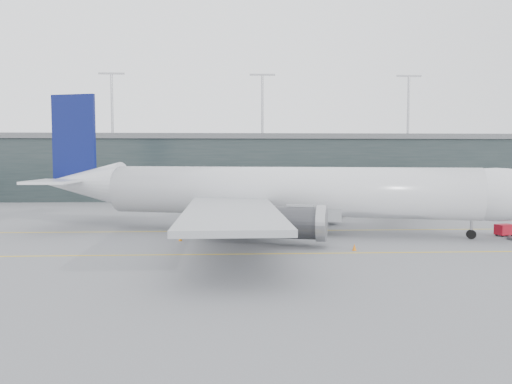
{
  "coord_description": "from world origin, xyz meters",
  "views": [
    {
      "loc": [
        -2.41,
        -70.32,
        9.88
      ],
      "look_at": [
        0.91,
        -4.0,
        5.24
      ],
      "focal_mm": 35.0,
      "sensor_mm": 36.0,
      "label": 1
    }
  ],
  "objects": [
    {
      "name": "ground",
      "position": [
        0.0,
        0.0,
        0.0
      ],
      "size": [
        320.0,
        320.0,
        0.0
      ],
      "primitive_type": "plane",
      "color": "slate",
      "rests_on": "ground"
    },
    {
      "name": "taxiline_a",
      "position": [
        0.0,
        -4.0,
        0.01
      ],
      "size": [
        160.0,
        0.25,
        0.02
      ],
      "primitive_type": "cube",
      "color": "gold",
      "rests_on": "ground"
    },
    {
      "name": "taxiline_b",
      "position": [
        0.0,
        -20.0,
        0.01
      ],
      "size": [
        160.0,
        0.25,
        0.02
      ],
      "primitive_type": "cube",
      "color": "gold",
      "rests_on": "ground"
    },
    {
      "name": "taxiline_lead_main",
      "position": [
        5.0,
        20.0,
        0.01
      ],
      "size": [
        0.25,
        60.0,
        0.02
      ],
      "primitive_type": "cube",
      "color": "gold",
      "rests_on": "ground"
    },
    {
      "name": "terminal",
      "position": [
        -0.0,
        58.0,
        7.62
      ],
      "size": [
        240.0,
        36.0,
        29.0
      ],
      "color": "#1C2727",
      "rests_on": "ground"
    },
    {
      "name": "main_aircraft",
      "position": [
        4.37,
        -5.78,
        5.27
      ],
      "size": [
        65.95,
        60.66,
        18.78
      ],
      "rotation": [
        0.0,
        0.0,
        -0.27
      ],
      "color": "silver",
      "rests_on": "ground"
    },
    {
      "name": "jet_bridge",
      "position": [
        27.13,
        23.25,
        5.05
      ],
      "size": [
        19.55,
        44.21,
        6.75
      ],
      "rotation": [
        0.0,
        0.0,
        -0.38
      ],
      "color": "#29292E",
      "rests_on": "ground"
    },
    {
      "name": "gse_cart",
      "position": [
        31.88,
        -9.89,
        0.82
      ],
      "size": [
        2.47,
        1.96,
        1.47
      ],
      "rotation": [
        0.0,
        0.0,
        0.31
      ],
      "color": "#A20B1B",
      "rests_on": "ground"
    },
    {
      "name": "uld_a",
      "position": [
        -5.19,
        10.45,
        1.05
      ],
      "size": [
        2.67,
        2.41,
        1.99
      ],
      "rotation": [
        0.0,
        0.0,
        -0.36
      ],
      "color": "#353539",
      "rests_on": "ground"
    },
    {
      "name": "uld_b",
      "position": [
        -3.02,
        11.08,
        0.96
      ],
      "size": [
        2.28,
        1.97,
        1.82
      ],
      "rotation": [
        0.0,
        0.0,
        -0.2
      ],
      "color": "#353539",
      "rests_on": "ground"
    },
    {
      "name": "uld_c",
      "position": [
        0.87,
        10.82,
        0.95
      ],
      "size": [
        2.38,
        2.14,
        1.8
      ],
      "rotation": [
        0.0,
        0.0,
        0.33
      ],
      "color": "#353539",
      "rests_on": "ground"
    },
    {
      "name": "cone_wing_stbd",
      "position": [
        10.6,
        -18.71,
        0.36
      ],
      "size": [
        0.46,
        0.46,
        0.73
      ],
      "primitive_type": "cone",
      "color": "orange",
      "rests_on": "ground"
    },
    {
      "name": "cone_wing_port",
      "position": [
        8.79,
        10.38,
        0.37
      ],
      "size": [
        0.46,
        0.46,
        0.74
      ],
      "primitive_type": "cone",
      "color": "red",
      "rests_on": "ground"
    },
    {
      "name": "cone_tail",
      "position": [
        -8.43,
        -11.62,
        0.34
      ],
      "size": [
        0.42,
        0.42,
        0.68
      ],
      "primitive_type": "cone",
      "color": "orange",
      "rests_on": "ground"
    }
  ]
}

